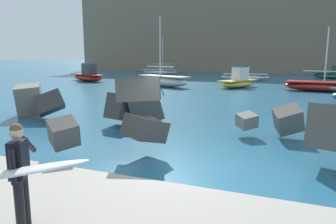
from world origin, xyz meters
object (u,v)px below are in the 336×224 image
(boat_mid_left, at_px, (88,76))
(boat_far_centre, at_px, (245,76))
(boat_far_left, at_px, (318,86))
(boat_near_right, at_px, (238,81))
(boat_near_centre, at_px, (160,72))
(boat_mid_right, at_px, (163,81))
(boat_mid_centre, at_px, (336,75))
(surfer_with_board, at_px, (19,171))

(boat_mid_left, distance_m, boat_far_centre, 19.15)
(boat_far_left, bearing_deg, boat_far_centre, 128.88)
(boat_near_right, bearing_deg, boat_near_centre, 132.16)
(boat_mid_left, bearing_deg, boat_far_left, -4.16)
(boat_near_centre, distance_m, boat_far_left, 28.55)
(boat_mid_right, height_order, boat_far_centre, boat_mid_right)
(boat_mid_centre, height_order, boat_mid_right, boat_mid_right)
(surfer_with_board, distance_m, boat_near_centre, 47.31)
(boat_mid_left, xyz_separation_m, boat_far_left, (25.21, -1.83, -0.19))
(boat_near_centre, height_order, boat_far_centre, boat_near_centre)
(surfer_with_board, height_order, boat_mid_right, boat_mid_right)
(boat_near_right, relative_size, boat_far_centre, 0.82)
(boat_mid_left, relative_size, boat_far_left, 1.09)
(boat_near_centre, height_order, boat_near_right, boat_near_centre)
(boat_near_centre, bearing_deg, surfer_with_board, -69.70)
(surfer_with_board, xyz_separation_m, boat_near_right, (-0.99, 27.34, -0.66))
(boat_near_right, distance_m, boat_far_centre, 8.87)
(boat_far_left, bearing_deg, surfer_with_board, -102.68)
(surfer_with_board, height_order, boat_near_right, boat_near_right)
(boat_near_right, relative_size, boat_mid_centre, 0.80)
(boat_near_centre, distance_m, boat_mid_right, 20.52)
(boat_mid_centre, bearing_deg, boat_mid_right, -133.99)
(boat_mid_right, relative_size, boat_far_centre, 1.15)
(surfer_with_board, bearing_deg, boat_mid_right, 107.57)
(boat_mid_centre, bearing_deg, boat_near_centre, 178.08)
(boat_near_centre, relative_size, boat_mid_centre, 0.97)
(boat_near_centre, xyz_separation_m, boat_near_right, (15.42, -17.03, 0.16))
(surfer_with_board, bearing_deg, boat_near_right, 92.08)
(surfer_with_board, xyz_separation_m, boat_near_centre, (-16.41, 44.37, -0.81))
(boat_near_centre, distance_m, boat_mid_centre, 25.60)
(surfer_with_board, bearing_deg, boat_near_centre, 110.30)
(boat_mid_right, bearing_deg, boat_near_right, 13.71)
(boat_mid_right, bearing_deg, boat_far_centre, 58.63)
(surfer_with_board, bearing_deg, boat_far_centre, 92.62)
(boat_mid_centre, bearing_deg, boat_far_centre, -145.95)
(boat_mid_centre, distance_m, boat_far_left, 17.12)
(boat_mid_centre, height_order, boat_far_left, boat_far_left)
(surfer_with_board, relative_size, boat_near_right, 0.41)
(boat_mid_left, distance_m, boat_far_left, 25.28)
(surfer_with_board, height_order, boat_mid_centre, surfer_with_board)
(boat_near_right, bearing_deg, surfer_with_board, -87.92)
(boat_mid_left, relative_size, boat_mid_centre, 1.05)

